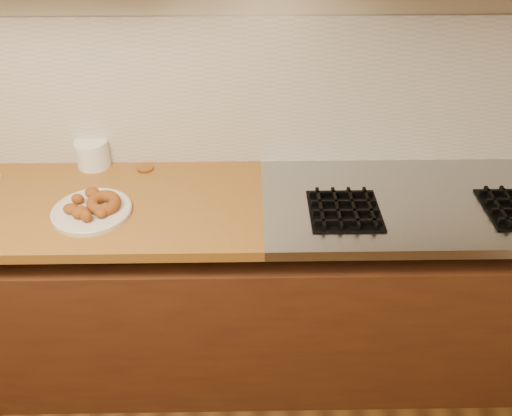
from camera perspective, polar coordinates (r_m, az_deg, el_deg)
The scene contains 11 objects.
wall_back at distance 2.17m, azimuth -13.29°, elevation 15.31°, with size 4.00×0.02×2.70m, color #B9AA8D.
base_cabinet at distance 2.42m, azimuth -11.49°, elevation -9.32°, with size 3.60×0.60×0.77m, color #512913.
stovetop at distance 2.18m, azimuth 18.04°, elevation 0.55°, with size 1.30×0.62×0.04m, color #9EA0A5.
backsplash at distance 2.21m, azimuth -12.82°, elevation 11.56°, with size 3.60×0.02×0.60m, color beige.
burner_grates at distance 2.09m, azimuth 18.13°, elevation -0.00°, with size 0.91×0.26×0.03m.
donut_plate at distance 2.06m, azimuth -16.90°, elevation -0.33°, with size 0.29×0.29×0.02m, color beige.
ring_donut at distance 2.04m, azimuth -15.74°, elevation 0.52°, with size 0.12×0.12×0.04m, color #89440F.
fried_dough_chunks at distance 2.05m, azimuth -17.56°, elevation 0.15°, with size 0.18×0.22×0.05m.
plastic_tub at distance 2.34m, azimuth -16.82°, elevation 5.51°, with size 0.13×0.13×0.11m, color white.
tub_lid at distance 2.37m, azimuth -16.84°, elevation 4.52°, with size 0.12×0.12×0.01m, color silver.
brass_jar_lid at distance 2.28m, azimuth -11.59°, elevation 4.12°, with size 0.07×0.07×0.01m, color #A46B2E.
Camera 1 is at (0.45, 0.00, 2.06)m, focal length 38.00 mm.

